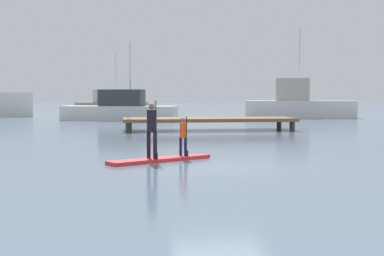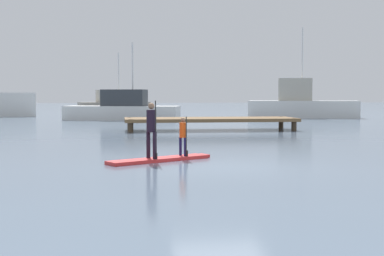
% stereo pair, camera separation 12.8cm
% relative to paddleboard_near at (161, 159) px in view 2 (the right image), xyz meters
% --- Properties ---
extents(ground_plane, '(240.00, 240.00, 0.00)m').
position_rel_paddleboard_near_xyz_m(ground_plane, '(1.50, -1.46, -0.05)').
color(ground_plane, slate).
extents(paddleboard_near, '(3.20, 2.15, 0.10)m').
position_rel_paddleboard_near_xyz_m(paddleboard_near, '(0.00, 0.00, 0.00)').
color(paddleboard_near, red).
rests_on(paddleboard_near, ground).
extents(paddler_adult, '(0.39, 0.46, 1.68)m').
position_rel_paddleboard_near_xyz_m(paddler_adult, '(-0.27, -0.16, 0.98)').
color(paddler_adult, black).
rests_on(paddler_adult, paddleboard_near).
extents(paddler_child_solo, '(0.28, 0.36, 1.19)m').
position_rel_paddleboard_near_xyz_m(paddler_child_solo, '(0.71, 0.40, 0.70)').
color(paddler_child_solo, '#19194C').
rests_on(paddler_child_solo, paddleboard_near).
extents(fishing_boat_green_midground, '(9.13, 4.64, 5.95)m').
position_rel_paddleboard_near_xyz_m(fishing_boat_green_midground, '(-1.00, 26.16, 0.81)').
color(fishing_boat_green_midground, silver).
rests_on(fishing_boat_green_midground, ground).
extents(motor_boat_small_navy, '(9.53, 5.31, 7.66)m').
position_rel_paddleboard_near_xyz_m(motor_boat_small_navy, '(14.14, 28.52, 1.04)').
color(motor_boat_small_navy, silver).
rests_on(motor_boat_small_navy, ground).
extents(trawler_grey_distant, '(7.54, 4.14, 6.29)m').
position_rel_paddleboard_near_xyz_m(trawler_grey_distant, '(-1.79, 40.38, 0.85)').
color(trawler_grey_distant, '#9E9384').
rests_on(trawler_grey_distant, ground).
extents(floating_dock, '(9.35, 2.96, 0.69)m').
position_rel_paddleboard_near_xyz_m(floating_dock, '(3.73, 13.40, 0.54)').
color(floating_dock, brown).
rests_on(floating_dock, ground).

